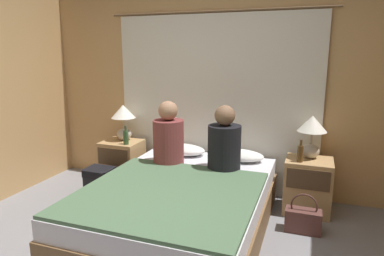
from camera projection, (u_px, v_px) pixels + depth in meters
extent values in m
cube|color=tan|center=(216.00, 86.00, 4.02)|extent=(4.40, 0.06, 2.50)
cube|color=silver|center=(214.00, 105.00, 4.01)|extent=(2.40, 0.02, 2.06)
cylinder|color=brown|center=(216.00, 11.00, 3.78)|extent=(2.60, 0.02, 0.02)
cube|color=brown|center=(181.00, 215.00, 3.20)|extent=(1.52, 2.08, 0.29)
cube|color=silver|center=(181.00, 192.00, 3.15)|extent=(1.48, 2.04, 0.17)
cube|color=tan|center=(122.00, 163.00, 4.26)|extent=(0.46, 0.40, 0.56)
cube|color=#4C3823|center=(113.00, 157.00, 4.05)|extent=(0.41, 0.02, 0.20)
cube|color=tan|center=(308.00, 186.00, 3.54)|extent=(0.46, 0.40, 0.56)
cube|color=#4C3823|center=(308.00, 180.00, 3.32)|extent=(0.41, 0.02, 0.20)
ellipsoid|color=#B2A899|center=(124.00, 134.00, 4.25)|extent=(0.18, 0.18, 0.15)
cylinder|color=#B2A893|center=(124.00, 123.00, 4.22)|extent=(0.02, 0.02, 0.14)
cone|color=white|center=(123.00, 111.00, 4.19)|extent=(0.30, 0.30, 0.16)
ellipsoid|color=#B2A899|center=(310.00, 151.00, 3.53)|extent=(0.18, 0.18, 0.15)
cylinder|color=#B2A893|center=(311.00, 138.00, 3.50)|extent=(0.02, 0.02, 0.14)
cone|color=white|center=(312.00, 124.00, 3.47)|extent=(0.30, 0.30, 0.16)
ellipsoid|color=white|center=(180.00, 149.00, 3.99)|extent=(0.60, 0.33, 0.12)
ellipsoid|color=white|center=(237.00, 155.00, 3.77)|extent=(0.60, 0.33, 0.12)
cube|color=#4C6B4C|center=(168.00, 193.00, 2.87)|extent=(1.46, 1.46, 0.03)
cylinder|color=brown|center=(168.00, 142.00, 3.63)|extent=(0.33, 0.33, 0.47)
sphere|color=#A87A5B|center=(168.00, 111.00, 3.55)|extent=(0.20, 0.20, 0.20)
cylinder|color=black|center=(224.00, 148.00, 3.43)|extent=(0.33, 0.33, 0.46)
sphere|color=#846047|center=(225.00, 115.00, 3.35)|extent=(0.20, 0.20, 0.20)
cylinder|color=#2D4C28|center=(126.00, 138.00, 4.05)|extent=(0.06, 0.06, 0.16)
cylinder|color=#2D4C28|center=(126.00, 128.00, 4.02)|extent=(0.02, 0.02, 0.06)
cylinder|color=#513819|center=(300.00, 154.00, 3.40)|extent=(0.06, 0.06, 0.17)
cylinder|color=#513819|center=(301.00, 143.00, 3.37)|extent=(0.02, 0.02, 0.06)
cube|color=black|center=(100.00, 183.00, 3.88)|extent=(0.30, 0.23, 0.36)
cube|color=black|center=(98.00, 172.00, 3.83)|extent=(0.27, 0.24, 0.08)
cube|color=brown|center=(303.00, 221.00, 3.17)|extent=(0.32, 0.15, 0.21)
torus|color=#492B27|center=(304.00, 206.00, 3.14)|extent=(0.24, 0.02, 0.24)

